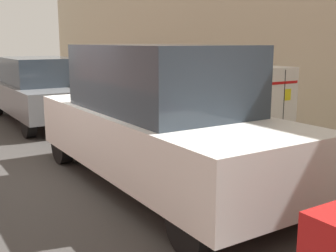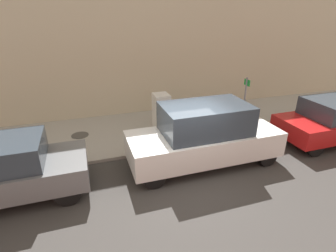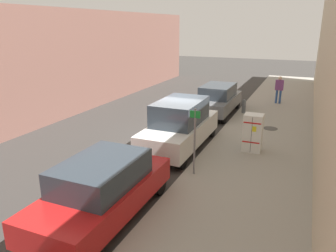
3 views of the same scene
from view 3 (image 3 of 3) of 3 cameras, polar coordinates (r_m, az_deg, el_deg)
ground_plane at (r=15.25m, az=1.13°, el=-2.49°), size 80.00×80.00×0.00m
sidewalk_slab at (r=14.34m, az=15.40°, el=-4.19°), size 4.25×44.00×0.12m
building_facade_across at (r=18.94m, az=-21.98°, el=9.56°), size 1.69×37.40×6.03m
discarded_refrigerator at (r=13.88m, az=14.53°, el=-1.14°), size 0.76×0.65×1.56m
manhole_cover at (r=17.32m, az=17.42°, el=-0.41°), size 0.70×0.70×0.02m
street_sign_post at (r=11.19m, az=4.67°, el=-2.09°), size 0.36×0.07×2.37m
fire_hydrant at (r=19.93m, az=13.09°, el=3.41°), size 0.22×0.22×0.80m
pedestrian_walking_far at (r=22.90m, az=18.80°, el=6.35°), size 0.52×0.24×1.79m
parked_suv_gray at (r=19.76m, az=8.65°, el=4.65°), size 1.91×4.80×1.75m
parked_van_white at (r=13.99m, az=2.13°, el=0.16°), size 1.95×5.12×2.12m
parked_suv_red at (r=9.23m, az=-11.34°, el=-10.67°), size 1.98×4.76×1.73m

